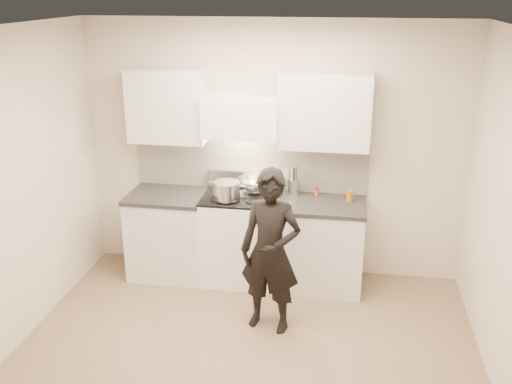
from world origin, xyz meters
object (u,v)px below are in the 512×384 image
wok (255,183)px  counter_right (319,244)px  person (270,252)px  utensil_crock (293,186)px  stove (240,237)px

wok → counter_right: bearing=-7.7°
counter_right → person: size_ratio=0.60×
counter_right → wok: 0.92m
wok → utensil_crock: bearing=17.3°
person → utensil_crock: bearing=96.9°
counter_right → person: (-0.39, -0.88, 0.30)m
counter_right → person: 1.00m
stove → wok: (0.14, 0.09, 0.58)m
counter_right → wok: wok is taller
stove → counter_right: bearing=0.0°
stove → utensil_crock: (0.53, 0.21, 0.54)m
wok → person: bearing=-72.6°
wok → person: (0.30, -0.97, -0.30)m
wok → person: size_ratio=0.30×
counter_right → utensil_crock: (-0.30, 0.21, 0.55)m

